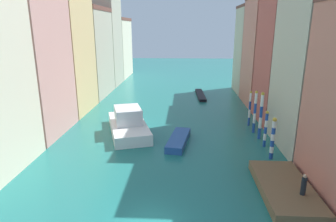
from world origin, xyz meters
The scene contains 20 objects.
ground_plane centered at (0.00, 24.50, 0.00)m, with size 154.00×154.00×0.00m, color #1E6B66.
building_left_1 centered at (-14.92, 15.83, 9.86)m, with size 6.47×9.26×19.69m.
building_left_2 centered at (-14.92, 25.21, 8.26)m, with size 6.47×9.23×16.49m.
building_left_3 centered at (-14.92, 35.75, 7.62)m, with size 6.47×11.51×15.22m.
building_left_4 centered at (-14.92, 45.97, 10.75)m, with size 6.47×8.70×21.48m.
building_left_5 centered at (-14.92, 56.37, 7.02)m, with size 6.47×11.94×14.02m.
building_right_1 centered at (14.92, 13.37, 9.66)m, with size 6.47×9.16×19.29m.
building_right_2 centered at (14.92, 22.08, 11.38)m, with size 6.47×8.11×22.72m.
building_right_3 centered at (14.92, 31.05, 8.19)m, with size 6.47×9.11×16.36m.
building_right_4 centered at (14.92, 39.77, 7.84)m, with size 6.47×8.30×15.67m.
waterfront_dock centered at (9.62, 4.28, 0.36)m, with size 3.65×7.77×0.72m.
person_on_dock centered at (10.36, 2.91, 1.43)m, with size 0.36×0.36×1.54m.
mooring_pole_0 centered at (10.28, 10.17, 2.08)m, with size 0.40×0.40×4.04m.
mooring_pole_1 centered at (10.41, 13.08, 1.97)m, with size 0.33×0.33×3.84m.
mooring_pole_2 centered at (10.41, 15.30, 2.69)m, with size 0.36×0.36×5.26m.
mooring_pole_3 centered at (10.22, 17.23, 2.55)m, with size 0.33×0.33×5.00m.
mooring_pole_4 centered at (10.20, 19.77, 2.25)m, with size 0.28×0.28×4.42m.
vaporetto_white centered at (-4.38, 16.48, 1.05)m, with size 6.66×10.41×3.01m.
gondola_black centered at (5.00, 35.64, 0.23)m, with size 1.63×8.73×0.45m.
motorboat_0 centered at (1.54, 13.46, 0.37)m, with size 2.64×6.27×0.74m.
Camera 1 is at (2.03, -15.40, 11.89)m, focal length 31.18 mm.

